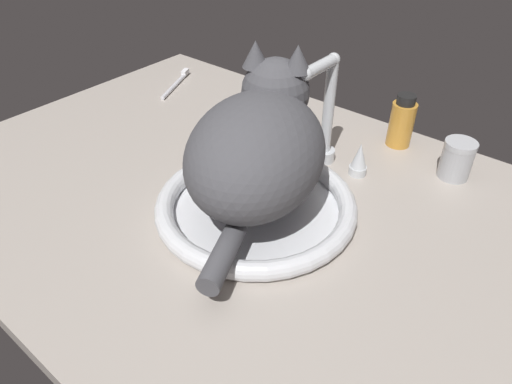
% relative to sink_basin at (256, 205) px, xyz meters
% --- Properties ---
extents(countertop, '(1.13, 0.79, 0.03)m').
position_rel_sink_basin_xyz_m(countertop, '(-0.06, 0.02, -0.03)').
color(countertop, '#ADA399').
rests_on(countertop, ground).
extents(sink_basin, '(0.33, 0.33, 0.03)m').
position_rel_sink_basin_xyz_m(sink_basin, '(0.00, 0.00, 0.00)').
color(sink_basin, white).
rests_on(sink_basin, countertop).
extents(faucet, '(0.18, 0.11, 0.21)m').
position_rel_sink_basin_xyz_m(faucet, '(-0.00, 0.19, 0.07)').
color(faucet, silver).
rests_on(faucet, countertop).
extents(cat, '(0.30, 0.37, 0.21)m').
position_rel_sink_basin_xyz_m(cat, '(-0.01, 0.02, 0.10)').
color(cat, '#4C4C51').
rests_on(cat, sink_basin).
extents(metal_jar, '(0.06, 0.06, 0.07)m').
position_rel_sink_basin_xyz_m(metal_jar, '(0.21, 0.30, 0.02)').
color(metal_jar, '#B2B5BA').
rests_on(metal_jar, countertop).
extents(amber_bottle, '(0.05, 0.05, 0.11)m').
position_rel_sink_basin_xyz_m(amber_bottle, '(0.08, 0.35, 0.04)').
color(amber_bottle, gold).
rests_on(amber_bottle, countertop).
extents(toothbrush, '(0.08, 0.15, 0.02)m').
position_rel_sink_basin_xyz_m(toothbrush, '(-0.47, 0.26, -0.01)').
color(toothbrush, silver).
rests_on(toothbrush, countertop).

